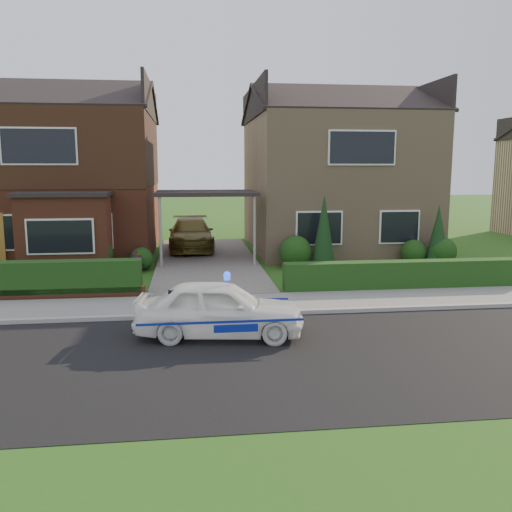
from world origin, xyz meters
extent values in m
plane|color=#2B5316|center=(0.00, 0.00, 0.00)|extent=(120.00, 120.00, 0.00)
cube|color=black|center=(0.00, 0.00, 0.00)|extent=(60.00, 6.00, 0.02)
cube|color=#9E9993|center=(0.00, 3.05, 0.06)|extent=(60.00, 0.16, 0.12)
cube|color=slate|center=(0.00, 4.10, 0.05)|extent=(60.00, 2.00, 0.10)
cube|color=#666059|center=(0.00, 11.00, 0.06)|extent=(3.80, 12.00, 0.12)
cube|color=brown|center=(-5.80, 14.00, 2.90)|extent=(7.20, 8.00, 5.80)
cube|color=white|center=(-4.22, 9.98, 1.40)|extent=(1.60, 0.08, 1.30)
cube|color=white|center=(-5.80, 9.98, 4.40)|extent=(2.60, 0.08, 1.30)
cube|color=black|center=(-5.80, 14.00, 4.35)|extent=(7.26, 8.06, 2.90)
cube|color=brown|center=(-4.94, 9.30, 1.35)|extent=(3.00, 1.40, 2.70)
cube|color=black|center=(-4.94, 9.30, 2.77)|extent=(3.20, 1.60, 0.14)
cube|color=tan|center=(5.80, 14.00, 2.90)|extent=(7.20, 8.00, 5.80)
cube|color=white|center=(4.22, 9.98, 1.40)|extent=(1.80, 0.08, 1.30)
cube|color=white|center=(7.38, 9.98, 1.40)|extent=(1.60, 0.08, 1.30)
cube|color=white|center=(5.80, 9.98, 4.40)|extent=(2.60, 0.08, 1.30)
cube|color=black|center=(0.00, 11.00, 2.70)|extent=(3.80, 3.00, 0.14)
cylinder|color=gray|center=(-1.70, 9.60, 1.35)|extent=(0.10, 0.10, 2.70)
cylinder|color=gray|center=(1.70, 9.60, 1.35)|extent=(0.10, 0.10, 2.70)
cube|color=brown|center=(-5.80, 5.30, 0.18)|extent=(7.70, 0.25, 0.36)
cube|color=#173310|center=(-5.80, 5.45, 0.00)|extent=(7.50, 0.55, 0.90)
cube|color=#173310|center=(5.80, 5.35, 0.00)|extent=(7.50, 0.55, 0.80)
sphere|color=#173310|center=(-4.00, 9.30, 0.66)|extent=(1.32, 1.32, 1.32)
sphere|color=#173310|center=(-2.40, 9.60, 0.42)|extent=(0.84, 0.84, 0.84)
sphere|color=#173310|center=(3.20, 9.40, 0.60)|extent=(1.20, 1.20, 1.20)
sphere|color=#173310|center=(7.80, 9.50, 0.48)|extent=(0.96, 0.96, 0.96)
sphere|color=#173310|center=(8.80, 9.20, 0.54)|extent=(1.08, 1.08, 1.08)
cone|color=black|center=(4.20, 9.20, 1.30)|extent=(0.90, 0.90, 2.60)
cone|color=black|center=(8.60, 9.20, 1.10)|extent=(0.90, 0.90, 2.20)
imported|color=white|center=(-0.05, 1.47, 0.62)|extent=(1.94, 3.81, 1.24)
sphere|color=#193FF2|center=(0.13, 1.47, 1.32)|extent=(0.17, 0.17, 0.17)
cube|color=navy|center=(-0.05, 0.74, 0.57)|extent=(3.36, 0.01, 0.05)
cube|color=navy|center=(-0.05, 2.21, 0.57)|extent=(3.36, 0.01, 0.05)
ellipsoid|color=black|center=(-1.08, 1.37, 0.88)|extent=(0.22, 0.17, 0.21)
sphere|color=white|center=(-1.06, 1.31, 0.87)|extent=(0.11, 0.11, 0.11)
sphere|color=black|center=(-1.06, 1.35, 1.02)|extent=(0.13, 0.13, 0.13)
cone|color=black|center=(-1.10, 1.36, 1.09)|extent=(0.04, 0.04, 0.05)
cone|color=black|center=(-1.01, 1.36, 1.09)|extent=(0.04, 0.04, 0.05)
imported|color=brown|center=(-0.59, 13.72, 0.79)|extent=(1.93, 4.64, 1.34)
imported|color=gray|center=(-3.96, 9.00, 0.37)|extent=(0.52, 0.52, 0.74)
imported|color=gray|center=(-2.50, 9.00, 0.37)|extent=(0.55, 0.55, 0.75)
camera|label=1|loc=(-0.69, -9.96, 3.67)|focal=38.00mm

